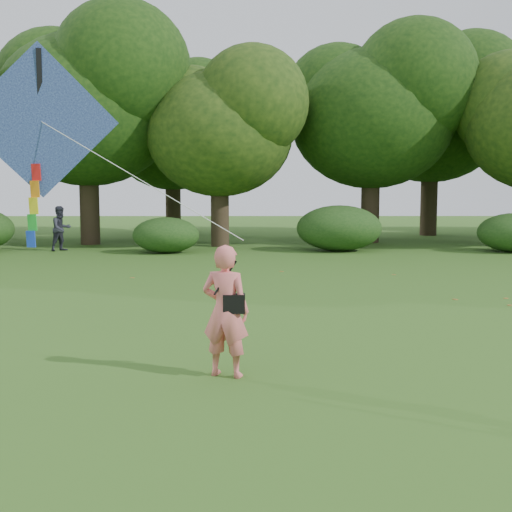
{
  "coord_description": "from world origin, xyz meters",
  "views": [
    {
      "loc": [
        -0.5,
        -8.33,
        2.61
      ],
      "look_at": [
        -0.46,
        2.0,
        1.5
      ],
      "focal_mm": 45.0,
      "sensor_mm": 36.0,
      "label": 1
    }
  ],
  "objects": [
    {
      "name": "bystander_left",
      "position": [
        -8.41,
        17.93,
        0.92
      ],
      "size": [
        1.11,
        1.13,
        1.84
      ],
      "primitive_type": "imported",
      "rotation": [
        0.0,
        0.0,
        0.88
      ],
      "color": "#2A2B38",
      "rests_on": "ground"
    },
    {
      "name": "fallen_leaves",
      "position": [
        3.77,
        6.34,
        0.01
      ],
      "size": [
        10.09,
        13.11,
        0.01
      ],
      "color": "#986529",
      "rests_on": "ground"
    },
    {
      "name": "crossbody_bag",
      "position": [
        -0.77,
        0.32,
        1.04
      ],
      "size": [
        0.43,
        0.2,
        0.72
      ],
      "color": "black",
      "rests_on": "ground"
    },
    {
      "name": "tree_line",
      "position": [
        1.67,
        22.88,
        5.6
      ],
      "size": [
        54.7,
        15.3,
        9.48
      ],
      "color": "#3A2D1E",
      "rests_on": "ground"
    },
    {
      "name": "man_kite_flyer",
      "position": [
        -0.89,
        0.35,
        0.92
      ],
      "size": [
        0.77,
        0.62,
        1.83
      ],
      "primitive_type": "imported",
      "rotation": [
        0.0,
        0.0,
        2.83
      ],
      "color": "#ED6F6F",
      "rests_on": "ground"
    },
    {
      "name": "shrub_band",
      "position": [
        -0.72,
        17.6,
        0.86
      ],
      "size": [
        39.15,
        3.22,
        1.88
      ],
      "color": "#264919",
      "rests_on": "ground"
    },
    {
      "name": "flying_kite",
      "position": [
        -3.77,
        1.66,
        3.57
      ],
      "size": [
        4.29,
        1.64,
        3.12
      ],
      "color": "#223496",
      "rests_on": "ground"
    },
    {
      "name": "ground",
      "position": [
        0.0,
        0.0,
        0.0
      ],
      "size": [
        100.0,
        100.0,
        0.0
      ],
      "primitive_type": "plane",
      "color": "#265114",
      "rests_on": "ground"
    }
  ]
}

